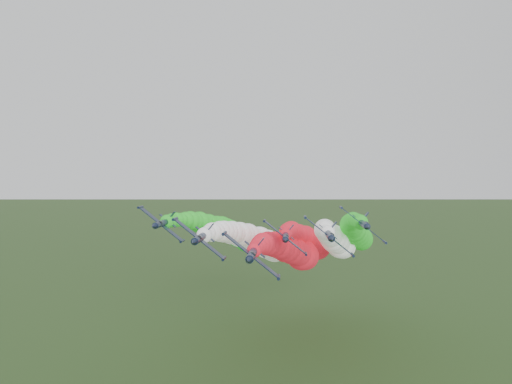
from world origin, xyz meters
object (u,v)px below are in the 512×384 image
jet_inner_left (258,241)px  jet_outer_right (356,232)px  jet_inner_right (335,239)px  jet_outer_left (229,232)px  jet_lead (291,251)px  jet_trail (308,240)px

jet_inner_left → jet_outer_right: 30.32m
jet_inner_left → jet_inner_right: (21.02, 4.25, 0.19)m
jet_inner_right → jet_outer_left: jet_outer_left is taller
jet_outer_right → jet_outer_left: bearing=179.2°
jet_inner_right → jet_outer_right: size_ratio=1.00×
jet_lead → jet_outer_left: size_ratio=0.99×
jet_outer_left → jet_outer_right: (37.48, -0.50, 0.33)m
jet_outer_left → jet_trail: 24.13m
jet_outer_right → jet_trail: 15.08m
jet_inner_right → jet_outer_left: (-30.76, 8.39, 0.94)m
jet_outer_left → jet_outer_right: size_ratio=1.01×
jet_lead → jet_outer_right: (18.78, 19.65, 2.81)m
jet_lead → jet_inner_right: 16.92m
jet_inner_right → jet_trail: (-7.20, 12.69, -2.00)m
jet_outer_left → jet_trail: size_ratio=1.00×
jet_inner_right → jet_outer_right: bearing=49.6°
jet_lead → jet_trail: (4.86, 24.45, -0.46)m
jet_inner_right → jet_outer_left: size_ratio=0.99×
jet_inner_left → jet_trail: size_ratio=1.00×
jet_inner_right → jet_outer_left: 31.90m
jet_trail → jet_inner_left: bearing=-129.2°
jet_outer_right → jet_trail: jet_outer_right is taller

